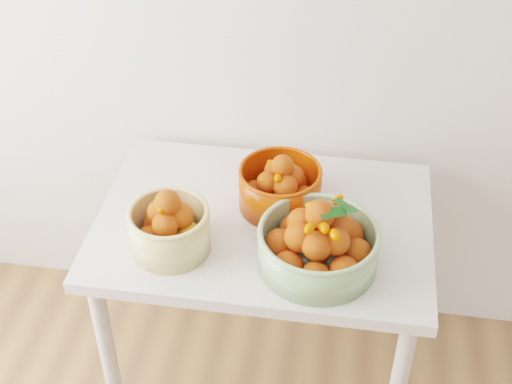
% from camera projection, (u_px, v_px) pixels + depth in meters
% --- Properties ---
extents(table, '(1.00, 0.70, 0.75)m').
position_uv_depth(table, '(264.00, 242.00, 2.20)').
color(table, silver).
rests_on(table, ground).
extents(bowl_cream, '(0.30, 0.30, 0.20)m').
position_uv_depth(bowl_cream, '(169.00, 227.00, 1.99)').
color(bowl_cream, '#D7B976').
rests_on(bowl_cream, table).
extents(bowl_green, '(0.40, 0.40, 0.21)m').
position_uv_depth(bowl_green, '(318.00, 243.00, 1.94)').
color(bowl_green, '#85AA74').
rests_on(bowl_green, table).
extents(bowl_orange, '(0.31, 0.31, 0.18)m').
position_uv_depth(bowl_orange, '(280.00, 187.00, 2.14)').
color(bowl_orange, red).
rests_on(bowl_orange, table).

